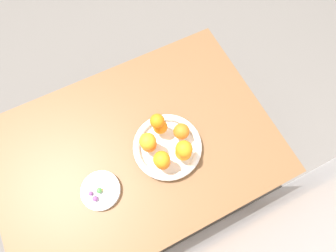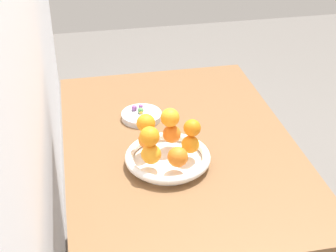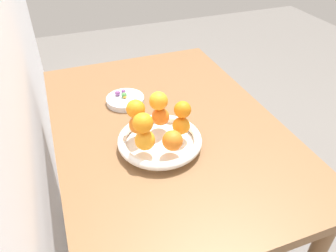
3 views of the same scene
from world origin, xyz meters
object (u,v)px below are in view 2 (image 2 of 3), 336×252
object	(u,v)px
orange_2	(151,154)
candy_ball_4	(141,110)
candy_ball_3	(141,106)
candy_ball_2	(141,110)
fruit_bowl	(168,158)
orange_1	(147,140)
orange_4	(190,144)
candy_ball_0	(134,108)
orange_0	(172,134)
orange_6	(150,136)
orange_7	(146,123)
candy_ball_1	(141,112)
orange_8	(192,128)
orange_3	(178,157)
dining_table	(179,164)
candy_dish	(142,116)

from	to	relation	value
orange_2	candy_ball_4	bearing A→B (deg)	-3.04
candy_ball_3	candy_ball_2	bearing A→B (deg)	173.50
fruit_bowl	candy_ball_3	distance (m)	0.33
orange_1	orange_4	size ratio (longest dim) A/B	1.02
candy_ball_0	candy_ball_3	distance (m)	0.03
orange_0	orange_6	bearing A→B (deg)	138.20
orange_0	orange_7	xyz separation A→B (m)	(-0.01, 0.08, 0.06)
candy_ball_1	orange_8	bearing A→B (deg)	-157.90
candy_ball_2	orange_3	bearing A→B (deg)	-171.31
dining_table	fruit_bowl	size ratio (longest dim) A/B	4.14
orange_2	dining_table	bearing A→B (deg)	-38.44
orange_1	candy_ball_3	distance (m)	0.28
orange_3	dining_table	bearing A→B (deg)	-13.94
orange_3	candy_ball_2	size ratio (longest dim) A/B	3.30
orange_8	candy_ball_3	distance (m)	0.35
orange_0	candy_ball_1	size ratio (longest dim) A/B	4.09
orange_3	orange_7	xyz separation A→B (m)	(0.12, 0.08, 0.06)
fruit_bowl	dining_table	bearing A→B (deg)	-28.39
orange_0	orange_2	xyz separation A→B (m)	(-0.10, 0.08, 0.00)
orange_2	candy_ball_1	world-z (taller)	orange_2
candy_dish	orange_8	xyz separation A→B (m)	(-0.29, -0.11, 0.11)
candy_ball_2	orange_1	bearing A→B (deg)	175.99
candy_dish	orange_6	world-z (taller)	orange_6
candy_ball_2	candy_ball_4	distance (m)	0.00
orange_4	orange_7	distance (m)	0.15
fruit_bowl	orange_7	bearing A→B (deg)	48.85
candy_ball_1	candy_ball_3	distance (m)	0.04
orange_1	orange_2	bearing A→B (deg)	178.62
candy_dish	candy_ball_2	bearing A→B (deg)	13.25
orange_2	candy_ball_3	size ratio (longest dim) A/B	3.66
orange_1	orange_6	distance (m)	0.10
fruit_bowl	orange_8	world-z (taller)	orange_8
orange_4	candy_ball_0	bearing A→B (deg)	21.91
candy_dish	orange_8	distance (m)	0.33
orange_6	orange_7	bearing A→B (deg)	-1.72
orange_0	candy_ball_2	world-z (taller)	orange_0
orange_4	candy_ball_0	xyz separation A→B (m)	(0.32, 0.13, -0.04)
fruit_bowl	orange_1	distance (m)	0.09
dining_table	orange_3	distance (m)	0.25
candy_ball_4	orange_2	bearing A→B (deg)	176.96
dining_table	orange_2	world-z (taller)	orange_2
candy_ball_0	candy_ball_3	size ratio (longest dim) A/B	1.20
candy_ball_0	candy_ball_2	size ratio (longest dim) A/B	1.08
orange_4	candy_ball_2	bearing A→B (deg)	19.86
fruit_bowl	candy_ball_2	distance (m)	0.30
candy_dish	candy_ball_3	xyz separation A→B (m)	(0.03, -0.00, 0.02)
orange_7	candy_ball_4	world-z (taller)	orange_7
orange_1	candy_ball_1	xyz separation A→B (m)	(0.24, -0.02, -0.04)
orange_7	candy_ball_2	xyz separation A→B (m)	(0.24, -0.02, -0.09)
dining_table	orange_6	xyz separation A→B (m)	(-0.15, 0.12, 0.22)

